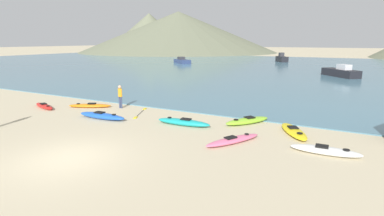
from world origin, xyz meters
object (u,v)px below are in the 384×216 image
(kayak_on_sand_1, at_px, (183,122))
(kayak_on_sand_5, at_px, (294,131))
(kayak_on_sand_3, at_px, (102,116))
(kayak_on_sand_7, at_px, (233,140))
(moored_boat_2, at_px, (282,59))
(kayak_on_sand_0, at_px, (247,121))
(loose_paddle, at_px, (140,113))
(moored_boat_0, at_px, (182,61))
(kayak_on_sand_4, at_px, (44,106))
(kayak_on_sand_6, at_px, (325,150))
(kayak_on_sand_2, at_px, (90,106))
(person_near_waterline, at_px, (120,95))
(moored_boat_1, at_px, (341,72))

(kayak_on_sand_1, height_order, kayak_on_sand_5, kayak_on_sand_1)
(kayak_on_sand_3, distance_m, kayak_on_sand_5, 10.60)
(kayak_on_sand_7, relative_size, moored_boat_2, 0.75)
(kayak_on_sand_0, relative_size, kayak_on_sand_3, 0.85)
(kayak_on_sand_1, bearing_deg, loose_paddle, 163.13)
(kayak_on_sand_0, height_order, moored_boat_2, moored_boat_2)
(moored_boat_2, distance_m, loose_paddle, 50.29)
(moored_boat_0, bearing_deg, kayak_on_sand_4, -73.58)
(kayak_on_sand_3, distance_m, loose_paddle, 2.45)
(loose_paddle, bearing_deg, kayak_on_sand_0, 7.07)
(kayak_on_sand_0, xyz_separation_m, kayak_on_sand_1, (-2.93, -1.96, 0.01))
(kayak_on_sand_0, relative_size, moored_boat_0, 0.55)
(kayak_on_sand_3, bearing_deg, kayak_on_sand_0, 21.09)
(kayak_on_sand_1, distance_m, kayak_on_sand_3, 4.97)
(kayak_on_sand_4, height_order, kayak_on_sand_7, kayak_on_sand_7)
(kayak_on_sand_6, xyz_separation_m, kayak_on_sand_7, (-3.75, -0.46, -0.02))
(kayak_on_sand_6, bearing_deg, moored_boat_2, 103.36)
(kayak_on_sand_2, bearing_deg, kayak_on_sand_1, -6.33)
(kayak_on_sand_7, relative_size, person_near_waterline, 1.86)
(moored_boat_0, xyz_separation_m, loose_paddle, (18.18, -37.11, -0.48))
(kayak_on_sand_2, height_order, moored_boat_1, moored_boat_1)
(kayak_on_sand_5, distance_m, person_near_waterline, 11.33)
(kayak_on_sand_1, height_order, kayak_on_sand_2, kayak_on_sand_1)
(moored_boat_2, xyz_separation_m, loose_paddle, (1.60, -50.26, -0.71))
(kayak_on_sand_0, distance_m, loose_paddle, 6.73)
(kayak_on_sand_2, xyz_separation_m, kayak_on_sand_5, (13.32, 0.35, 0.01))
(kayak_on_sand_4, xyz_separation_m, moored_boat_1, (17.07, 28.71, 0.48))
(kayak_on_sand_1, xyz_separation_m, kayak_on_sand_5, (5.50, 1.22, -0.04))
(kayak_on_sand_7, relative_size, loose_paddle, 1.10)
(moored_boat_2, height_order, loose_paddle, moored_boat_2)
(kayak_on_sand_7, bearing_deg, moored_boat_1, 83.65)
(kayak_on_sand_7, xyz_separation_m, moored_boat_2, (-8.69, 52.81, 0.59))
(kayak_on_sand_5, height_order, kayak_on_sand_7, kayak_on_sand_5)
(kayak_on_sand_4, bearing_deg, person_near_waterline, 26.75)
(kayak_on_sand_5, xyz_separation_m, kayak_on_sand_7, (-2.16, -2.64, -0.01))
(kayak_on_sand_0, bearing_deg, kayak_on_sand_2, -174.17)
(kayak_on_sand_0, relative_size, person_near_waterline, 1.78)
(kayak_on_sand_7, bearing_deg, kayak_on_sand_1, 157.01)
(kayak_on_sand_0, bearing_deg, moored_boat_1, 81.94)
(kayak_on_sand_4, distance_m, moored_boat_0, 40.58)
(kayak_on_sand_3, bearing_deg, kayak_on_sand_2, 147.23)
(kayak_on_sand_4, height_order, kayak_on_sand_5, kayak_on_sand_5)
(kayak_on_sand_1, height_order, loose_paddle, kayak_on_sand_1)
(kayak_on_sand_1, bearing_deg, kayak_on_sand_0, 33.87)
(loose_paddle, bearing_deg, moored_boat_0, 116.09)
(person_near_waterline, relative_size, moored_boat_0, 0.31)
(kayak_on_sand_1, relative_size, kayak_on_sand_2, 1.08)
(kayak_on_sand_7, bearing_deg, moored_boat_0, 122.50)
(kayak_on_sand_1, relative_size, moored_boat_2, 0.80)
(loose_paddle, bearing_deg, moored_boat_1, 68.93)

